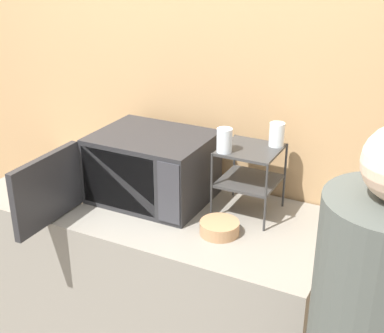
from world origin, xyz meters
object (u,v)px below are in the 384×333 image
Objects in this scene: glass_front_left at (224,140)px; glass_back_right at (277,134)px; bowl at (219,228)px; microwave at (148,168)px; dish_rack at (250,167)px.

glass_back_right is at bearing 44.26° from glass_front_left.
glass_back_right is 0.62× the size of bowl.
glass_front_left is (0.38, 0.00, 0.20)m from microwave.
dish_rack is (0.46, 0.09, 0.06)m from microwave.
dish_rack reaches higher than bowl.
glass_front_left reaches higher than microwave.
glass_back_right is (0.17, 0.17, 0.00)m from glass_front_left.
dish_rack is 0.30m from bowl.
glass_front_left is (-0.08, -0.09, 0.14)m from dish_rack.
glass_back_right reaches higher than microwave.
glass_front_left is at bearing 109.24° from bowl.
bowl is (-0.03, -0.23, -0.19)m from dish_rack.
microwave is 4.94× the size of bowl.
glass_back_right reaches higher than bowl.
glass_front_left is 0.62× the size of bowl.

